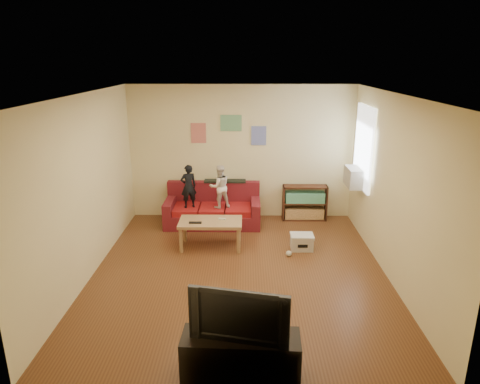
{
  "coord_description": "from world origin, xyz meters",
  "views": [
    {
      "loc": [
        0.09,
        -5.97,
        3.17
      ],
      "look_at": [
        0.0,
        0.8,
        1.05
      ],
      "focal_mm": 32.0,
      "sensor_mm": 36.0,
      "label": 1
    }
  ],
  "objects_px": {
    "bookshelf": "(304,204)",
    "file_box": "(302,242)",
    "sofa": "(213,210)",
    "child_a": "(189,186)",
    "coffee_table": "(211,224)",
    "tv_stand": "(241,355)",
    "child_b": "(220,187)",
    "television": "(241,312)"
  },
  "relations": [
    {
      "from": "sofa",
      "to": "tv_stand",
      "type": "bearing_deg",
      "value": -82.04
    },
    {
      "from": "coffee_table",
      "to": "tv_stand",
      "type": "relative_size",
      "value": 0.89
    },
    {
      "from": "file_box",
      "to": "tv_stand",
      "type": "distance_m",
      "value": 3.25
    },
    {
      "from": "bookshelf",
      "to": "file_box",
      "type": "xyz_separation_m",
      "value": [
        -0.23,
        -1.46,
        -0.18
      ]
    },
    {
      "from": "child_a",
      "to": "child_b",
      "type": "xyz_separation_m",
      "value": [
        0.6,
        0.0,
        -0.0
      ]
    },
    {
      "from": "television",
      "to": "child_b",
      "type": "bearing_deg",
      "value": 107.83
    },
    {
      "from": "child_b",
      "to": "file_box",
      "type": "distance_m",
      "value": 1.94
    },
    {
      "from": "coffee_table",
      "to": "bookshelf",
      "type": "distance_m",
      "value": 2.28
    },
    {
      "from": "child_a",
      "to": "tv_stand",
      "type": "distance_m",
      "value": 4.32
    },
    {
      "from": "child_b",
      "to": "coffee_table",
      "type": "bearing_deg",
      "value": 64.44
    },
    {
      "from": "tv_stand",
      "to": "coffee_table",
      "type": "bearing_deg",
      "value": 102.49
    },
    {
      "from": "child_b",
      "to": "television",
      "type": "distance_m",
      "value": 4.17
    },
    {
      "from": "bookshelf",
      "to": "file_box",
      "type": "bearing_deg",
      "value": -98.97
    },
    {
      "from": "coffee_table",
      "to": "tv_stand",
      "type": "height_order",
      "value": "coffee_table"
    },
    {
      "from": "child_b",
      "to": "bookshelf",
      "type": "relative_size",
      "value": 0.94
    },
    {
      "from": "file_box",
      "to": "television",
      "type": "bearing_deg",
      "value": -108.31
    },
    {
      "from": "sofa",
      "to": "child_a",
      "type": "bearing_deg",
      "value": -160.08
    },
    {
      "from": "bookshelf",
      "to": "file_box",
      "type": "distance_m",
      "value": 1.49
    },
    {
      "from": "child_a",
      "to": "tv_stand",
      "type": "xyz_separation_m",
      "value": [
        1.05,
        -4.14,
        -0.59
      ]
    },
    {
      "from": "bookshelf",
      "to": "tv_stand",
      "type": "bearing_deg",
      "value": -105.39
    },
    {
      "from": "child_b",
      "to": "television",
      "type": "bearing_deg",
      "value": 76.86
    },
    {
      "from": "bookshelf",
      "to": "television",
      "type": "relative_size",
      "value": 0.88
    },
    {
      "from": "child_b",
      "to": "file_box",
      "type": "height_order",
      "value": "child_b"
    },
    {
      "from": "file_box",
      "to": "sofa",
      "type": "bearing_deg",
      "value": 143.01
    },
    {
      "from": "sofa",
      "to": "coffee_table",
      "type": "height_order",
      "value": "sofa"
    },
    {
      "from": "bookshelf",
      "to": "file_box",
      "type": "height_order",
      "value": "bookshelf"
    },
    {
      "from": "child_a",
      "to": "child_b",
      "type": "height_order",
      "value": "child_a"
    },
    {
      "from": "tv_stand",
      "to": "child_b",
      "type": "bearing_deg",
      "value": 98.74
    },
    {
      "from": "coffee_table",
      "to": "bookshelf",
      "type": "height_order",
      "value": "bookshelf"
    },
    {
      "from": "child_b",
      "to": "file_box",
      "type": "bearing_deg",
      "value": 124.93
    },
    {
      "from": "sofa",
      "to": "file_box",
      "type": "distance_m",
      "value": 2.04
    },
    {
      "from": "bookshelf",
      "to": "file_box",
      "type": "relative_size",
      "value": 2.27
    },
    {
      "from": "coffee_table",
      "to": "tv_stand",
      "type": "bearing_deg",
      "value": -79.99
    },
    {
      "from": "coffee_table",
      "to": "sofa",
      "type": "bearing_deg",
      "value": 92.15
    },
    {
      "from": "coffee_table",
      "to": "television",
      "type": "bearing_deg",
      "value": -79.99
    },
    {
      "from": "bookshelf",
      "to": "coffee_table",
      "type": "bearing_deg",
      "value": -142.71
    },
    {
      "from": "sofa",
      "to": "child_b",
      "type": "distance_m",
      "value": 0.58
    },
    {
      "from": "bookshelf",
      "to": "television",
      "type": "distance_m",
      "value": 4.74
    },
    {
      "from": "file_box",
      "to": "child_b",
      "type": "bearing_deg",
      "value": 144.33
    },
    {
      "from": "tv_stand",
      "to": "bookshelf",
      "type": "bearing_deg",
      "value": 77.1
    },
    {
      "from": "sofa",
      "to": "coffee_table",
      "type": "xyz_separation_m",
      "value": [
        0.04,
        -1.14,
        0.14
      ]
    },
    {
      "from": "child_a",
      "to": "child_b",
      "type": "relative_size",
      "value": 1.01
    }
  ]
}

